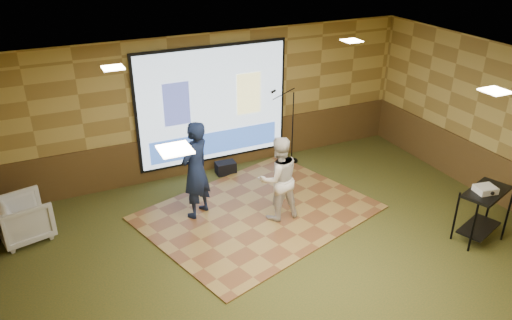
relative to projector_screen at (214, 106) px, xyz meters
name	(u,v)px	position (x,y,z in m)	size (l,w,h in m)	color
ground	(289,253)	(0.00, -3.44, -1.47)	(9.00, 9.00, 0.00)	#2D3C1B
room_shell	(293,138)	(0.00, -3.44, 0.62)	(9.04, 7.04, 3.02)	tan
wainscot_back	(215,149)	(0.00, 0.04, -1.00)	(9.00, 0.04, 0.95)	#52391B
wainscot_right	(490,175)	(4.48, -3.44, -1.00)	(0.04, 7.00, 0.95)	#52391B
projector_screen	(214,106)	(0.00, 0.00, 0.00)	(3.32, 0.06, 2.52)	black
downlight_nw	(113,68)	(-2.20, -1.64, 1.50)	(0.32, 0.32, 0.02)	beige
downlight_ne	(352,41)	(2.20, -1.64, 1.50)	(0.32, 0.32, 0.02)	beige
downlight_sw	(175,149)	(-2.20, -4.94, 1.50)	(0.32, 0.32, 0.02)	beige
downlight_se	(495,91)	(2.20, -4.94, 1.50)	(0.32, 0.32, 0.02)	beige
dance_floor	(258,212)	(0.07, -2.07, -1.46)	(4.03, 3.07, 0.03)	olive
player_left	(196,170)	(-0.99, -1.66, -0.52)	(0.67, 0.44, 1.85)	#131D3C
player_right	(279,179)	(0.33, -2.38, -0.65)	(0.78, 0.61, 1.60)	silver
av_table	(484,206)	(3.15, -4.45, -0.79)	(0.92, 0.49, 0.97)	black
projector	(485,189)	(3.07, -4.47, -0.45)	(0.32, 0.27, 0.11)	silver
mic_stand	(290,142)	(1.66, -0.37, -0.98)	(0.70, 0.29, 1.78)	black
banquet_chair	(24,218)	(-3.93, -1.08, -1.09)	(0.82, 0.84, 0.77)	gray
duffel_bag	(226,168)	(0.12, -0.29, -1.34)	(0.42, 0.28, 0.26)	black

